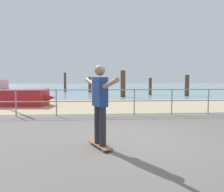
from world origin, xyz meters
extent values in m
cube|color=#605B56|center=(0.00, -1.00, 0.00)|extent=(24.00, 10.00, 0.04)
cube|color=tan|center=(0.00, 7.00, 0.00)|extent=(24.00, 6.00, 0.04)
cube|color=#75939E|center=(0.00, 35.00, 0.00)|extent=(72.00, 50.00, 0.04)
cylinder|color=gray|center=(-3.97, 3.60, 0.53)|extent=(0.05, 0.05, 1.05)
cylinder|color=gray|center=(-2.46, 3.60, 0.53)|extent=(0.05, 0.05, 1.05)
cylinder|color=gray|center=(-0.95, 3.60, 0.53)|extent=(0.05, 0.05, 1.05)
cylinder|color=gray|center=(0.56, 3.60, 0.53)|extent=(0.05, 0.05, 1.05)
cylinder|color=gray|center=(2.07, 3.60, 0.53)|extent=(0.05, 0.05, 1.05)
cylinder|color=gray|center=(3.58, 3.60, 0.53)|extent=(0.05, 0.05, 1.05)
cylinder|color=gray|center=(-0.95, 3.60, 1.02)|extent=(12.09, 0.04, 0.04)
cylinder|color=gray|center=(-0.95, 3.60, 0.58)|extent=(12.09, 0.04, 0.04)
cube|color=#B21E23|center=(-5.78, 7.28, 0.45)|extent=(4.55, 1.96, 0.90)
cone|color=#B21E23|center=(-3.60, 6.99, 0.45)|extent=(1.19, 0.90, 0.77)
cube|color=brown|center=(-0.88, -0.54, 0.07)|extent=(0.51, 0.81, 0.02)
cylinder|color=#E5598C|center=(-1.07, -0.32, 0.03)|extent=(0.05, 0.07, 0.06)
cylinder|color=#E5598C|center=(-0.92, -0.25, 0.03)|extent=(0.05, 0.07, 0.06)
cylinder|color=#E5598C|center=(-0.84, -0.83, 0.03)|extent=(0.05, 0.07, 0.06)
cylinder|color=#E5598C|center=(-0.69, -0.76, 0.03)|extent=(0.05, 0.07, 0.06)
cylinder|color=#26262B|center=(-0.93, -0.43, 0.48)|extent=(0.14, 0.14, 0.80)
cylinder|color=#26262B|center=(-0.83, -0.65, 0.48)|extent=(0.14, 0.14, 0.80)
cube|color=navy|center=(-0.88, -0.54, 1.18)|extent=(0.33, 0.41, 0.60)
sphere|color=#9E755B|center=(-0.88, -0.54, 1.62)|extent=(0.22, 0.22, 0.22)
cylinder|color=#9E755B|center=(-1.06, -0.13, 1.36)|extent=(0.31, 0.54, 0.23)
cylinder|color=#9E755B|center=(-0.70, -0.95, 1.36)|extent=(0.31, 0.54, 0.23)
cylinder|color=#513826|center=(-4.19, 19.71, 1.05)|extent=(0.26, 0.26, 2.09)
cylinder|color=#513826|center=(-1.50, 18.73, 0.82)|extent=(0.33, 0.33, 1.63)
cylinder|color=#513826|center=(1.19, 12.31, 1.04)|extent=(0.39, 0.39, 2.07)
cylinder|color=#513826|center=(3.89, 14.49, 0.76)|extent=(0.26, 0.26, 1.51)
cylinder|color=#513826|center=(6.58, 12.97, 0.88)|extent=(0.35, 0.35, 1.76)
camera|label=1|loc=(-0.99, -5.19, 1.46)|focal=36.42mm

